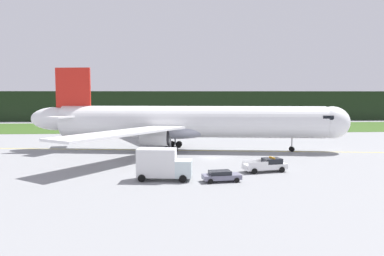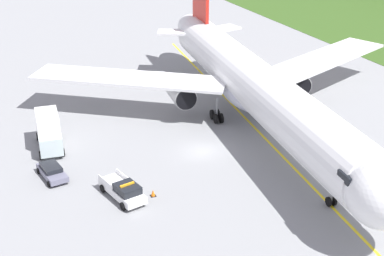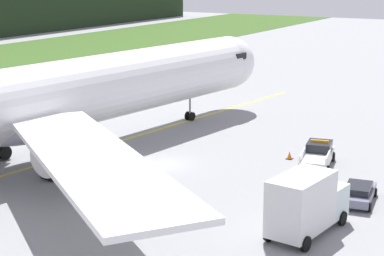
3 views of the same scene
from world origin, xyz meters
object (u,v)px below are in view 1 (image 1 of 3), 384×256
at_px(apron_cone, 267,165).
at_px(catering_truck, 162,164).
at_px(staff_car, 221,176).
at_px(airliner, 188,123).
at_px(ops_pickup_truck, 266,165).

bearing_deg(apron_cone, catering_truck, -155.01).
bearing_deg(staff_car, airliner, 96.53).
distance_m(staff_car, apron_cone, 10.93).
bearing_deg(apron_cone, airliner, 121.72).
bearing_deg(airliner, catering_truck, -100.01).
bearing_deg(staff_car, apron_cone, 46.61).
distance_m(airliner, staff_car, 25.20).
relative_size(airliner, apron_cone, 88.29).
height_order(airliner, staff_car, airliner).
relative_size(ops_pickup_truck, staff_car, 1.29).
bearing_deg(catering_truck, ops_pickup_truck, 16.50).
bearing_deg(catering_truck, airliner, 79.99).
xyz_separation_m(airliner, staff_car, (2.82, -24.65, -4.42)).
height_order(staff_car, apron_cone, staff_car).
xyz_separation_m(catering_truck, staff_car, (6.96, -1.20, -1.26)).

